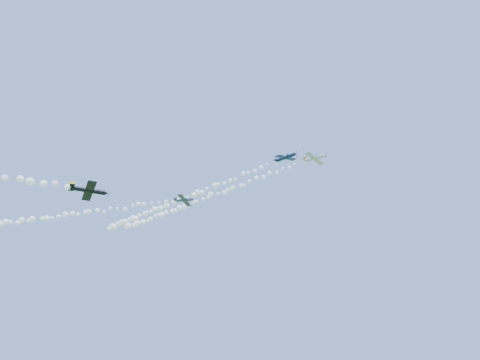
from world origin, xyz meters
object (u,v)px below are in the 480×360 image
Objects in this scene: plane_navy at (286,157)px; plane_grey at (184,200)px; plane_black at (89,190)px; plane_white at (315,158)px.

plane_grey is at bearing -156.67° from plane_navy.
plane_grey reaches higher than plane_black.
plane_white reaches higher than plane_grey.
plane_navy reaches higher than plane_black.
plane_grey is 0.79× the size of plane_black.
plane_white reaches higher than plane_black.
plane_white is 56.36m from plane_black.
plane_white is 1.19× the size of plane_grey.
plane_navy is at bearing -101.09° from plane_white.
plane_black is at bearing -106.41° from plane_grey.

